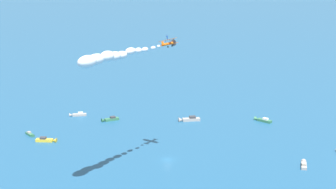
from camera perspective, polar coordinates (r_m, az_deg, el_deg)
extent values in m
plane|color=#1E517A|center=(185.00, 0.00, -7.35)|extent=(2000.00, 2000.00, 0.00)
cube|color=gold|center=(208.99, -13.70, -5.01)|extent=(7.01, 4.85, 1.08)
cone|color=gold|center=(207.74, -12.62, -5.06)|extent=(2.49, 2.69, 2.16)
cube|color=#38383D|center=(208.85, -13.85, -4.76)|extent=(2.87, 2.57, 0.81)
cube|color=#9E9993|center=(240.29, -9.90, -2.25)|extent=(6.20, 5.60, 1.02)
cone|color=#9E9993|center=(240.42, -10.83, -2.29)|extent=(2.54, 2.60, 2.03)
cube|color=silver|center=(240.03, -9.80, -2.04)|extent=(2.75, 2.67, 0.76)
cube|color=#9E9993|center=(229.44, 2.62, -2.82)|extent=(7.66, 6.92, 1.26)
cone|color=#9E9993|center=(228.56, 1.44, -2.88)|extent=(3.15, 3.22, 2.51)
cube|color=#38383D|center=(229.23, 2.77, -2.55)|extent=(3.40, 3.30, 0.94)
cube|color=#33704C|center=(231.92, 10.77, -2.90)|extent=(6.97, 3.37, 1.07)
cone|color=#33704C|center=(233.92, 9.91, -2.71)|extent=(2.09, 2.42, 2.14)
cube|color=silver|center=(231.41, 10.88, -2.70)|extent=(2.62, 2.12, 0.80)
cube|color=#9E9993|center=(184.76, 15.01, -7.74)|extent=(3.51, 6.11, 0.93)
cone|color=#9E9993|center=(188.07, 14.98, -7.34)|extent=(2.22, 1.98, 1.86)
cube|color=gray|center=(184.06, 15.03, -7.56)|extent=(2.03, 2.39, 0.70)
cube|color=#33704C|center=(218.36, -15.29, -4.31)|extent=(5.09, 3.17, 0.78)
cone|color=#33704C|center=(215.76, -14.96, -4.51)|extent=(1.71, 1.89, 1.55)
cube|color=gray|center=(218.47, -15.34, -4.11)|extent=(2.03, 1.76, 0.58)
cube|color=#33704C|center=(231.29, -6.33, -2.78)|extent=(5.32, 6.58, 1.04)
cone|color=#33704C|center=(230.04, -7.26, -2.90)|extent=(2.65, 2.54, 2.08)
cube|color=#38383D|center=(231.17, -6.22, -2.55)|extent=(2.64, 2.82, 0.78)
cylinder|color=orange|center=(173.78, 0.00, 5.71)|extent=(1.68, 6.47, 1.10)
cylinder|color=black|center=(176.11, 0.55, 5.83)|extent=(1.29, 0.71, 1.24)
cylinder|color=#4C4C51|center=(176.45, 0.63, 5.84)|extent=(2.82, 0.31, 2.82)
cube|color=orange|center=(174.02, 0.08, 5.63)|extent=(7.07, 1.93, 2.01)
cube|color=orange|center=(174.03, -0.04, 6.16)|extent=(7.07, 1.93, 2.01)
cylinder|color=black|center=(175.53, -0.63, 5.75)|extent=(0.53, 0.15, 1.59)
cylinder|color=black|center=(174.56, -0.21, 5.84)|extent=(0.53, 0.15, 1.59)
cylinder|color=black|center=(173.49, 0.25, 5.95)|extent=(0.53, 0.15, 1.59)
cylinder|color=black|center=(172.53, 0.68, 6.04)|extent=(0.53, 0.15, 1.59)
cube|color=orange|center=(171.50, -0.60, 5.77)|extent=(0.51, 1.13, 1.18)
cube|color=orange|center=(171.50, -0.56, 5.59)|extent=(2.50, 1.12, 0.73)
cylinder|color=black|center=(174.96, -0.01, 5.37)|extent=(0.33, 0.62, 0.61)
cylinder|color=black|center=(173.89, 0.46, 5.47)|extent=(0.33, 0.62, 0.61)
cylinder|color=#262628|center=(174.04, -0.07, 6.30)|extent=(0.32, 0.11, 0.89)
cylinder|color=#1E4CB2|center=(174.10, -0.10, 6.29)|extent=(0.34, 0.16, 0.79)
cylinder|color=#1E4CB2|center=(173.98, -0.04, 6.31)|extent=(0.34, 0.16, 0.79)
cube|color=#1E4CB2|center=(174.05, -0.12, 6.51)|extent=(0.48, 0.24, 0.59)
sphere|color=brown|center=(174.05, -0.14, 6.63)|extent=(0.21, 0.21, 0.21)
cylinder|color=#1E4CB2|center=(174.22, -0.22, 6.63)|extent=(0.24, 0.11, 0.58)
cylinder|color=#1E4CB2|center=(173.89, -0.07, 6.67)|extent=(0.48, 0.13, 0.47)
ellipsoid|color=silver|center=(169.91, -1.07, 5.43)|extent=(1.40, 1.42, 1.18)
ellipsoid|color=silver|center=(166.62, -1.68, 5.25)|extent=(1.78, 2.13, 1.46)
ellipsoid|color=silver|center=(164.06, -2.62, 5.06)|extent=(2.38, 3.01, 1.94)
ellipsoid|color=silver|center=(160.95, -3.36, 4.95)|extent=(2.73, 2.75, 2.28)
ellipsoid|color=silver|center=(158.10, -4.24, 4.88)|extent=(3.47, 4.26, 2.84)
ellipsoid|color=silver|center=(155.70, -5.24, 4.43)|extent=(3.81, 4.35, 3.15)
ellipsoid|color=silver|center=(152.64, -6.05, 4.30)|extent=(4.34, 5.29, 3.56)
ellipsoid|color=silver|center=(149.46, -6.85, 4.29)|extent=(4.85, 5.31, 4.02)
ellipsoid|color=silver|center=(147.62, -8.14, 3.91)|extent=(5.20, 6.92, 4.22)
ellipsoid|color=silver|center=(144.76, -9.07, 3.66)|extent=(5.71, 6.96, 4.68)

